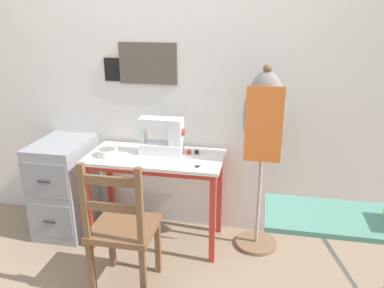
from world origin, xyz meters
name	(u,v)px	position (x,y,z in m)	size (l,w,h in m)	color
ground_plane	(149,257)	(0.00, 0.00, 0.00)	(14.00, 14.00, 0.00)	gray
wall_back	(164,75)	(0.00, 0.55, 1.28)	(10.00, 0.07, 2.55)	silver
sewing_table	(155,169)	(0.00, 0.23, 0.62)	(1.02, 0.49, 0.72)	silver
sewing_machine	(164,137)	(0.05, 0.30, 0.85)	(0.34, 0.16, 0.30)	white
fabric_bowl	(107,152)	(-0.35, 0.18, 0.75)	(0.16, 0.16, 0.05)	silver
scissors	(201,165)	(0.37, 0.12, 0.72)	(0.11, 0.12, 0.01)	silver
thread_spool_near_machine	(189,151)	(0.24, 0.33, 0.74)	(0.04, 0.04, 0.04)	red
thread_spool_mid_table	(197,151)	(0.30, 0.34, 0.74)	(0.04, 0.04, 0.04)	black
wooden_chair	(122,230)	(-0.05, -0.34, 0.44)	(0.40, 0.38, 0.93)	brown
filing_cabinet	(65,187)	(-0.78, 0.26, 0.38)	(0.39, 0.55, 0.77)	#93999E
dress_form	(264,127)	(0.78, 0.31, 0.97)	(0.32, 0.32, 1.41)	#846647
ironing_board	(380,231)	(1.31, -0.70, 0.83)	(1.00, 0.32, 0.89)	#518E7A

